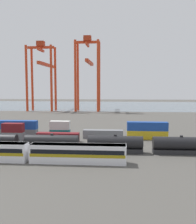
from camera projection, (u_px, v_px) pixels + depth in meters
ground_plane at (76, 123)px, 113.61m from camera, size 420.00×420.00×0.00m
harbour_water at (97, 105)px, 219.32m from camera, size 400.00×110.00×0.01m
passenger_train at (29, 152)px, 54.23m from camera, size 40.60×3.14×3.90m
freight_tank_row at (115, 144)px, 61.75m from camera, size 74.63×2.95×4.41m
shipping_container_3 at (13, 137)px, 75.19m from camera, size 6.04×2.44×2.60m
shipping_container_4 at (13, 128)px, 74.94m from camera, size 6.04×2.44×2.60m
shipping_container_5 at (58, 137)px, 74.14m from camera, size 12.10×2.44×2.60m
shipping_container_10 at (18, 133)px, 81.02m from camera, size 12.10×2.44×2.60m
shipping_container_11 at (18, 125)px, 80.77m from camera, size 12.10×2.44×2.60m
shipping_container_12 at (60, 134)px, 79.97m from camera, size 6.04×2.44×2.60m
shipping_container_13 at (60, 125)px, 79.71m from camera, size 6.04×2.44×2.60m
shipping_container_14 at (103, 134)px, 78.91m from camera, size 12.10×2.44×2.60m
shipping_container_15 at (147, 135)px, 77.86m from camera, size 12.10×2.44×2.60m
shipping_container_16 at (147, 126)px, 77.60m from camera, size 12.10×2.44×2.60m
gantry_crane_west at (43, 69)px, 172.17m from camera, size 17.62×40.51×45.02m
gantry_crane_central at (88, 67)px, 168.64m from camera, size 15.87×34.74×47.95m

